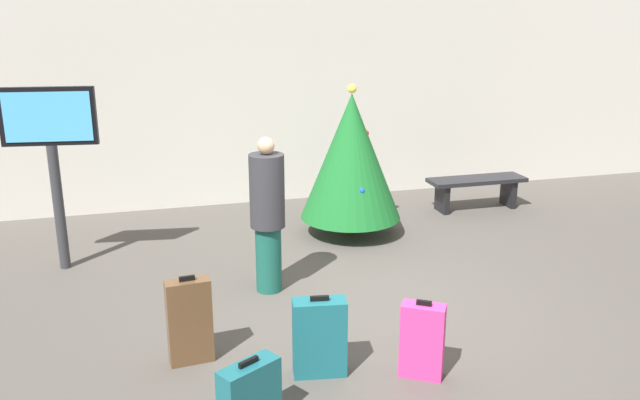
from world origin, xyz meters
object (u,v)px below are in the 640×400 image
waiting_bench (476,186)px  suitcase_3 (190,321)px  traveller_0 (268,212)px  suitcase_0 (320,337)px  flight_info_kiosk (51,141)px  suitcase_1 (250,396)px  suitcase_2 (422,341)px  holiday_tree (351,157)px

waiting_bench → suitcase_3: bearing=-143.4°
traveller_0 → suitcase_3: (-0.93, -1.27, -0.50)m
suitcase_0 → flight_info_kiosk: bearing=126.8°
suitcase_1 → suitcase_3: bearing=107.6°
flight_info_kiosk → suitcase_1: (1.57, -3.57, -1.24)m
traveller_0 → suitcase_3: 1.66m
traveller_0 → suitcase_0: bearing=-87.5°
waiting_bench → suitcase_3: 5.61m
suitcase_0 → suitcase_2: suitcase_0 is taller
waiting_bench → suitcase_1: 6.06m
suitcase_1 → suitcase_3: 1.10m
waiting_bench → suitcase_3: size_ratio=1.87×
waiting_bench → suitcase_0: bearing=-132.4°
flight_info_kiosk → waiting_bench: bearing=8.1°
holiday_tree → traveller_0: 2.06m
waiting_bench → suitcase_0: size_ratio=2.11×
waiting_bench → suitcase_2: size_ratio=2.19×
flight_info_kiosk → suitcase_3: flight_info_kiosk is taller
traveller_0 → suitcase_2: bearing=-66.6°
flight_info_kiosk → suitcase_2: flight_info_kiosk is taller
holiday_tree → suitcase_1: bearing=-117.7°
waiting_bench → suitcase_0: suitcase_0 is taller
suitcase_0 → traveller_0: bearing=92.5°
holiday_tree → traveller_0: (-1.40, -1.49, -0.19)m
holiday_tree → suitcase_3: 3.68m
suitcase_3 → waiting_bench: bearing=36.6°
suitcase_3 → suitcase_0: bearing=-25.6°
holiday_tree → suitcase_2: 3.62m
flight_info_kiosk → suitcase_1: 4.10m
traveller_0 → suitcase_0: (0.08, -1.76, -0.54)m
suitcase_1 → holiday_tree: bearing=62.3°
suitcase_2 → holiday_tree: bearing=81.4°
holiday_tree → suitcase_2: bearing=-98.6°
suitcase_3 → suitcase_2: bearing=-22.2°
holiday_tree → traveller_0: size_ratio=1.20×
waiting_bench → holiday_tree: bearing=-165.1°
flight_info_kiosk → waiting_bench: flight_info_kiosk is taller
suitcase_2 → suitcase_3: (-1.80, 0.74, 0.06)m
holiday_tree → flight_info_kiosk: (-3.57, -0.24, 0.44)m
suitcase_0 → suitcase_3: 1.12m
flight_info_kiosk → suitcase_0: size_ratio=3.00×
suitcase_1 → suitcase_3: suitcase_3 is taller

